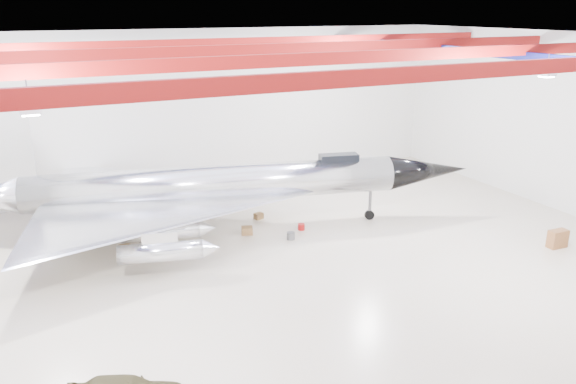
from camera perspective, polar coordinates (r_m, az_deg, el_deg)
floor at (r=27.90m, az=-1.46°, el=-7.99°), size 40.00×40.00×0.00m
wall_back at (r=39.77m, az=-10.67°, el=8.04°), size 40.00×0.00×40.00m
wall_right at (r=38.57m, az=26.76°, el=6.10°), size 0.00×30.00×30.00m
ceiling at (r=25.06m, az=-1.66°, el=15.20°), size 40.00×40.00×0.00m
ceiling_structure at (r=25.11m, az=-1.65°, el=13.66°), size 39.50×29.50×1.08m
jet_aircraft at (r=31.99m, az=-7.44°, el=0.34°), size 28.38×20.02×7.86m
desk at (r=33.58m, az=25.71°, el=-4.30°), size 1.10×0.59×0.98m
crate_ply at (r=31.02m, az=-16.26°, el=-5.55°), size 0.62×0.53×0.40m
toolbox_red at (r=35.20m, az=-13.39°, el=-2.51°), size 0.45×0.36×0.31m
engine_drum at (r=31.40m, az=0.29°, el=-4.47°), size 0.60×0.60×0.41m
parts_bin at (r=34.42m, az=-3.00°, el=-2.45°), size 0.61×0.54×0.36m
crate_small at (r=32.27m, az=-22.90°, el=-5.49°), size 0.46×0.42×0.26m
tool_chest at (r=32.72m, az=1.36°, el=-3.55°), size 0.52×0.52×0.36m
oil_barrel at (r=32.16m, az=-4.19°, el=-3.93°), size 0.76×0.69×0.44m
spares_box at (r=35.38m, az=-7.79°, el=-2.06°), size 0.45×0.45×0.31m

